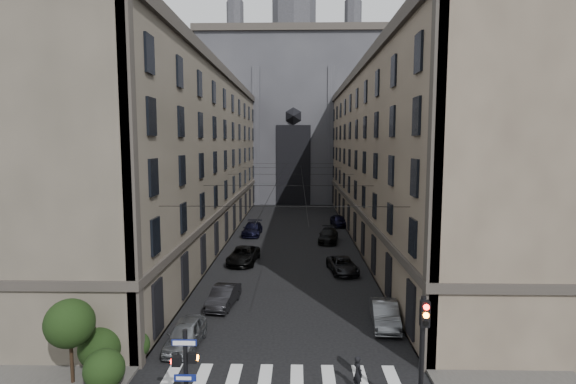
# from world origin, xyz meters

# --- Properties ---
(sidewalk_left) EXTENTS (7.00, 80.00, 0.15)m
(sidewalk_left) POSITION_xyz_m (-10.50, 36.00, 0.07)
(sidewalk_left) COLOR #383533
(sidewalk_left) RESTS_ON ground
(sidewalk_right) EXTENTS (7.00, 80.00, 0.15)m
(sidewalk_right) POSITION_xyz_m (10.50, 36.00, 0.07)
(sidewalk_right) COLOR #383533
(sidewalk_right) RESTS_ON ground
(zebra_crossing) EXTENTS (11.00, 3.20, 0.01)m
(zebra_crossing) POSITION_xyz_m (0.00, 5.00, 0.01)
(zebra_crossing) COLOR beige
(zebra_crossing) RESTS_ON ground
(building_left) EXTENTS (13.60, 60.60, 18.85)m
(building_left) POSITION_xyz_m (-13.44, 36.00, 9.34)
(building_left) COLOR #4C463A
(building_left) RESTS_ON ground
(building_right) EXTENTS (13.60, 60.60, 18.85)m
(building_right) POSITION_xyz_m (13.44, 36.00, 9.34)
(building_right) COLOR brown
(building_right) RESTS_ON ground
(gothic_tower) EXTENTS (35.00, 23.00, 58.00)m
(gothic_tower) POSITION_xyz_m (0.00, 74.96, 17.80)
(gothic_tower) COLOR #2D2D33
(gothic_tower) RESTS_ON ground
(pedestrian_signal_left) EXTENTS (1.02, 0.38, 4.00)m
(pedestrian_signal_left) POSITION_xyz_m (-3.51, 1.50, 2.32)
(pedestrian_signal_left) COLOR black
(pedestrian_signal_left) RESTS_ON ground
(traffic_light_right) EXTENTS (0.34, 0.50, 5.20)m
(traffic_light_right) POSITION_xyz_m (5.60, 1.92, 3.29)
(traffic_light_right) COLOR black
(traffic_light_right) RESTS_ON ground
(shrub_cluster) EXTENTS (3.90, 4.40, 3.90)m
(shrub_cluster) POSITION_xyz_m (-8.72, 5.01, 1.80)
(shrub_cluster) COLOR black
(shrub_cluster) RESTS_ON sidewalk_left
(tram_wires) EXTENTS (14.00, 60.00, 0.43)m
(tram_wires) POSITION_xyz_m (0.00, 35.63, 7.25)
(tram_wires) COLOR black
(tram_wires) RESTS_ON ground
(car_left_near) EXTENTS (1.80, 4.23, 1.43)m
(car_left_near) POSITION_xyz_m (-5.29, 8.47, 0.71)
(car_left_near) COLOR gray
(car_left_near) RESTS_ON ground
(car_left_midnear) EXTENTS (1.98, 4.31, 1.37)m
(car_left_midnear) POSITION_xyz_m (-4.24, 14.54, 0.69)
(car_left_midnear) COLOR black
(car_left_midnear) RESTS_ON ground
(car_left_midfar) EXTENTS (2.84, 5.43, 1.46)m
(car_left_midfar) POSITION_xyz_m (-4.20, 25.43, 0.73)
(car_left_midfar) COLOR black
(car_left_midfar) RESTS_ON ground
(car_left_far) EXTENTS (2.24, 5.19, 1.49)m
(car_left_far) POSITION_xyz_m (-4.63, 37.92, 0.74)
(car_left_far) COLOR black
(car_left_far) RESTS_ON ground
(car_right_near) EXTENTS (1.90, 4.50, 1.44)m
(car_right_near) POSITION_xyz_m (6.06, 11.51, 0.72)
(car_right_near) COLOR slate
(car_right_near) RESTS_ON ground
(car_right_midnear) EXTENTS (2.72, 4.84, 1.28)m
(car_right_midnear) POSITION_xyz_m (4.62, 22.64, 0.64)
(car_right_midnear) COLOR black
(car_right_midnear) RESTS_ON ground
(car_right_midfar) EXTENTS (2.66, 5.23, 1.45)m
(car_right_midfar) POSITION_xyz_m (4.20, 34.46, 0.73)
(car_right_midfar) COLOR black
(car_right_midfar) RESTS_ON ground
(car_right_far) EXTENTS (2.24, 4.45, 1.45)m
(car_right_far) POSITION_xyz_m (6.20, 43.91, 0.73)
(car_right_far) COLOR black
(car_right_far) RESTS_ON ground
(pedestrian) EXTENTS (0.58, 0.68, 1.58)m
(pedestrian) POSITION_xyz_m (3.48, 4.40, 0.79)
(pedestrian) COLOR black
(pedestrian) RESTS_ON ground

